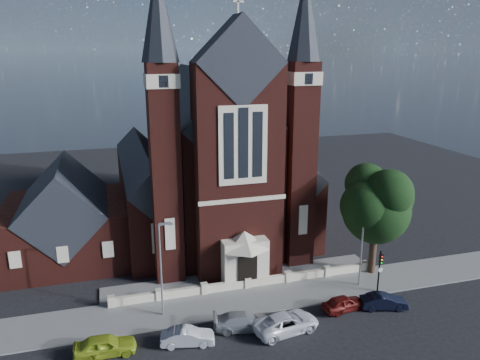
{
  "coord_description": "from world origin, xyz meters",
  "views": [
    {
      "loc": [
        -11.41,
        -30.29,
        21.06
      ],
      "look_at": [
        0.9,
        12.0,
        8.72
      ],
      "focal_mm": 35.0,
      "sensor_mm": 36.0,
      "label": 1
    }
  ],
  "objects_px": {
    "street_lamp_left": "(162,264)",
    "car_dark_red": "(344,303)",
    "car_silver_b": "(243,321)",
    "church": "(207,161)",
    "car_white_suv": "(286,323)",
    "traffic_signal": "(380,266)",
    "car_silver_a": "(187,337)",
    "street_tree": "(379,206)",
    "car_lime_van": "(105,345)",
    "street_lamp_right": "(363,240)",
    "parish_hall": "(66,221)",
    "car_navy": "(384,302)"
  },
  "relations": [
    {
      "from": "car_lime_van",
      "to": "car_navy",
      "type": "height_order",
      "value": "car_lime_van"
    },
    {
      "from": "parish_hall",
      "to": "street_lamp_left",
      "type": "xyz_separation_m",
      "value": [
        8.09,
        -14.0,
        0.59
      ]
    },
    {
      "from": "traffic_signal",
      "to": "car_silver_b",
      "type": "bearing_deg",
      "value": -171.16
    },
    {
      "from": "car_silver_a",
      "to": "car_dark_red",
      "type": "bearing_deg",
      "value": -74.98
    },
    {
      "from": "church",
      "to": "car_silver_a",
      "type": "height_order",
      "value": "church"
    },
    {
      "from": "street_lamp_left",
      "to": "car_silver_b",
      "type": "bearing_deg",
      "value": -32.62
    },
    {
      "from": "car_white_suv",
      "to": "street_tree",
      "type": "bearing_deg",
      "value": -70.21
    },
    {
      "from": "traffic_signal",
      "to": "street_tree",
      "type": "bearing_deg",
      "value": 64.05
    },
    {
      "from": "street_tree",
      "to": "church",
      "type": "bearing_deg",
      "value": 126.17
    },
    {
      "from": "car_lime_van",
      "to": "traffic_signal",
      "type": "bearing_deg",
      "value": -83.1
    },
    {
      "from": "car_lime_van",
      "to": "car_dark_red",
      "type": "bearing_deg",
      "value": -87.14
    },
    {
      "from": "street_lamp_left",
      "to": "car_lime_van",
      "type": "relative_size",
      "value": 1.86
    },
    {
      "from": "car_silver_a",
      "to": "car_dark_red",
      "type": "relative_size",
      "value": 1.04
    },
    {
      "from": "car_lime_van",
      "to": "parish_hall",
      "type": "bearing_deg",
      "value": 12.09
    },
    {
      "from": "street_lamp_left",
      "to": "car_navy",
      "type": "bearing_deg",
      "value": -12.73
    },
    {
      "from": "church",
      "to": "car_silver_a",
      "type": "xyz_separation_m",
      "value": [
        -6.74,
        -23.32,
        -7.53
      ]
    },
    {
      "from": "church",
      "to": "car_white_suv",
      "type": "bearing_deg",
      "value": -87.92
    },
    {
      "from": "car_lime_van",
      "to": "car_silver_b",
      "type": "height_order",
      "value": "car_lime_van"
    },
    {
      "from": "car_silver_a",
      "to": "traffic_signal",
      "type": "bearing_deg",
      "value": -70.34
    },
    {
      "from": "car_silver_b",
      "to": "street_lamp_left",
      "type": "bearing_deg",
      "value": 67.62
    },
    {
      "from": "parish_hall",
      "to": "traffic_signal",
      "type": "xyz_separation_m",
      "value": [
        27.0,
        -15.57,
        -1.43
      ]
    },
    {
      "from": "traffic_signal",
      "to": "car_lime_van",
      "type": "height_order",
      "value": "traffic_signal"
    },
    {
      "from": "car_lime_van",
      "to": "car_dark_red",
      "type": "relative_size",
      "value": 1.14
    },
    {
      "from": "car_lime_van",
      "to": "street_lamp_left",
      "type": "bearing_deg",
      "value": -48.84
    },
    {
      "from": "traffic_signal",
      "to": "car_silver_a",
      "type": "distance_m",
      "value": 18.06
    },
    {
      "from": "parish_hall",
      "to": "church",
      "type": "bearing_deg",
      "value": 17.16
    },
    {
      "from": "parish_hall",
      "to": "car_dark_red",
      "type": "bearing_deg",
      "value": -37.5
    },
    {
      "from": "car_silver_a",
      "to": "parish_hall",
      "type": "bearing_deg",
      "value": 37.43
    },
    {
      "from": "traffic_signal",
      "to": "car_navy",
      "type": "relative_size",
      "value": 1.02
    },
    {
      "from": "church",
      "to": "car_silver_a",
      "type": "bearing_deg",
      "value": -106.11
    },
    {
      "from": "street_lamp_left",
      "to": "car_dark_red",
      "type": "bearing_deg",
      "value": -13.03
    },
    {
      "from": "car_dark_red",
      "to": "car_navy",
      "type": "relative_size",
      "value": 0.98
    },
    {
      "from": "parish_hall",
      "to": "street_lamp_right",
      "type": "relative_size",
      "value": 1.51
    },
    {
      "from": "street_tree",
      "to": "car_dark_red",
      "type": "bearing_deg",
      "value": -139.65
    },
    {
      "from": "street_lamp_left",
      "to": "car_white_suv",
      "type": "xyz_separation_m",
      "value": [
        8.77,
        -4.83,
        -3.87
      ]
    },
    {
      "from": "church",
      "to": "street_lamp_left",
      "type": "distance_m",
      "value": 20.84
    },
    {
      "from": "church",
      "to": "street_lamp_left",
      "type": "height_order",
      "value": "church"
    },
    {
      "from": "street_lamp_right",
      "to": "car_silver_a",
      "type": "bearing_deg",
      "value": -165.41
    },
    {
      "from": "street_lamp_left",
      "to": "car_lime_van",
      "type": "bearing_deg",
      "value": -140.1
    },
    {
      "from": "street_lamp_right",
      "to": "traffic_signal",
      "type": "relative_size",
      "value": 2.02
    },
    {
      "from": "street_lamp_right",
      "to": "car_silver_a",
      "type": "height_order",
      "value": "street_lamp_right"
    },
    {
      "from": "car_lime_van",
      "to": "car_silver_b",
      "type": "xyz_separation_m",
      "value": [
        10.34,
        0.27,
        -0.07
      ]
    },
    {
      "from": "church",
      "to": "street_lamp_left",
      "type": "xyz_separation_m",
      "value": [
        -7.91,
        -18.94,
        -3.59
      ]
    },
    {
      "from": "parish_hall",
      "to": "car_navy",
      "type": "distance_m",
      "value": 31.81
    },
    {
      "from": "traffic_signal",
      "to": "car_navy",
      "type": "distance_m",
      "value": 3.3
    },
    {
      "from": "street_tree",
      "to": "car_silver_b",
      "type": "xyz_separation_m",
      "value": [
        -14.83,
        -5.34,
        -6.29
      ]
    },
    {
      "from": "traffic_signal",
      "to": "car_dark_red",
      "type": "height_order",
      "value": "traffic_signal"
    },
    {
      "from": "traffic_signal",
      "to": "car_silver_a",
      "type": "height_order",
      "value": "traffic_signal"
    },
    {
      "from": "parish_hall",
      "to": "car_dark_red",
      "type": "xyz_separation_m",
      "value": [
        22.63,
        -17.36,
        -3.36
      ]
    },
    {
      "from": "parish_hall",
      "to": "traffic_signal",
      "type": "bearing_deg",
      "value": -29.98
    }
  ]
}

